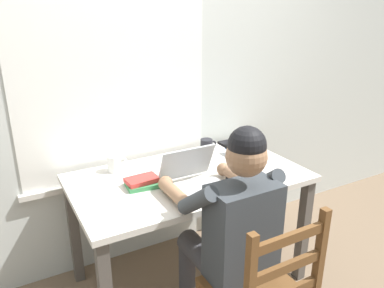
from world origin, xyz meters
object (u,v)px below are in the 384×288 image
Objects in this scene: coffee_mug_dark at (207,146)px; book_stack_main at (242,151)px; coffee_mug_white at (114,163)px; seated_person at (230,225)px; computer_mouse at (232,180)px; book_stack_side at (143,182)px; desk at (189,190)px; laptop at (195,180)px.

coffee_mug_dark is 0.63× the size of book_stack_main.
coffee_mug_white is 1.00× the size of coffee_mug_dark.
coffee_mug_white is 0.63× the size of book_stack_main.
seated_person is 0.82m from coffee_mug_dark.
computer_mouse is at bearing -133.25° from book_stack_main.
coffee_mug_white is (-0.35, 0.75, 0.13)m from seated_person.
computer_mouse is 0.49× the size of book_stack_side.
book_stack_main is 0.96× the size of book_stack_side.
desk is 4.23× the size of laptop.
seated_person is 10.09× the size of coffee_mug_white.
book_stack_side is (-0.25, 0.17, -0.03)m from laptop.
book_stack_side is at bearing 120.12° from seated_person.
computer_mouse is 0.45m from book_stack_main.
book_stack_side reaches higher than computer_mouse.
coffee_mug_white is (-0.37, 0.28, 0.15)m from desk.
seated_person is 0.78m from book_stack_main.
computer_mouse is 0.73m from coffee_mug_white.
seated_person is 3.73× the size of laptop.
seated_person reaches higher than coffee_mug_white.
coffee_mug_white reaches higher than desk.
coffee_mug_white is at bearing 114.95° from seated_person.
computer_mouse is at bearing 54.15° from seated_person.
laptop is at bearing 95.62° from seated_person.
desk is 13.96× the size of computer_mouse.
coffee_mug_dark reaches higher than desk.
computer_mouse is (0.22, -0.05, -0.03)m from laptop.
seated_person is at bearing -112.55° from coffee_mug_dark.
desk is 6.88× the size of book_stack_side.
coffee_mug_dark is 0.65m from book_stack_side.
seated_person is at bearing -92.53° from desk.
seated_person is 0.56m from book_stack_side.
coffee_mug_dark reaches higher than computer_mouse.
desk is 0.23m from laptop.
book_stack_side is (-0.30, 0.00, 0.12)m from desk.
desk is 11.44× the size of coffee_mug_white.
coffee_mug_white reaches higher than computer_mouse.
book_stack_main is at bearing 27.97° from laptop.
coffee_mug_dark is at bearing 43.19° from desk.
coffee_mug_white is at bearing 143.09° from desk.
computer_mouse reaches higher than desk.
book_stack_main is (0.31, 0.33, 0.02)m from computer_mouse.
laptop is 0.55m from coffee_mug_dark.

